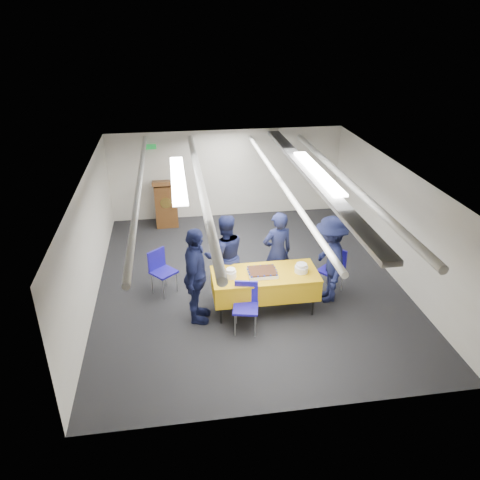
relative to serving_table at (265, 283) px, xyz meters
name	(u,v)px	position (x,y,z in m)	size (l,w,h in m)	color
ground	(248,281)	(-0.13, 1.03, -0.56)	(7.00, 7.00, 0.00)	black
room_shell	(250,191)	(-0.03, 1.44, 1.25)	(6.00, 7.00, 2.30)	beige
serving_table	(265,283)	(0.00, 0.00, 0.00)	(1.91, 0.85, 0.77)	black
sheet_cake	(262,272)	(-0.06, -0.03, 0.25)	(0.52, 0.40, 0.09)	white
plate_stack_left	(231,273)	(-0.63, -0.05, 0.29)	(0.20, 0.20, 0.17)	white
plate_stack_right	(301,268)	(0.65, -0.05, 0.29)	(0.24, 0.24, 0.16)	white
podium	(166,203)	(-1.73, 4.08, 0.05)	(0.62, 0.53, 1.25)	brown
chair_near	(246,301)	(-0.42, -0.48, -0.03)	(0.50, 0.50, 0.87)	gray
chair_right	(334,266)	(1.46, 0.49, -0.03)	(0.59, 0.59, 0.87)	gray
chair_left	(160,267)	(-1.87, 0.93, -0.03)	(0.59, 0.59, 0.87)	gray
sailor_a	(277,253)	(0.36, 0.63, 0.27)	(0.61, 0.40, 1.66)	black
sailor_b	(225,256)	(-0.64, 0.68, 0.26)	(0.80, 0.62, 1.64)	black
sailor_c	(196,276)	(-1.24, -0.13, 0.33)	(1.04, 0.44, 1.78)	black
sailor_d	(330,260)	(1.25, 0.18, 0.29)	(1.09, 0.63, 1.69)	black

